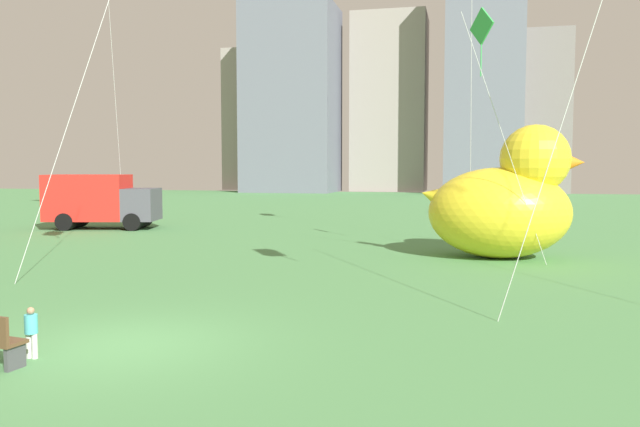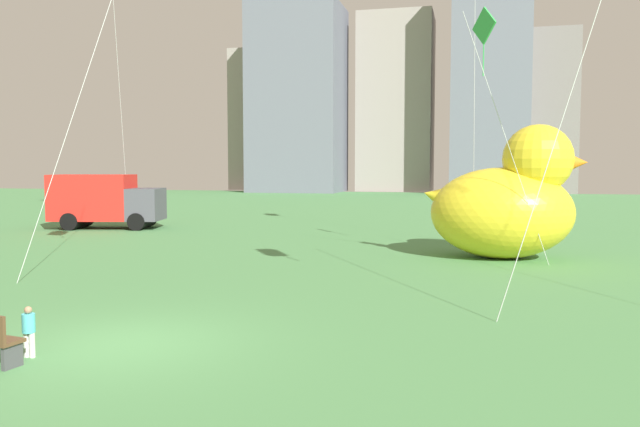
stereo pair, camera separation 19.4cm
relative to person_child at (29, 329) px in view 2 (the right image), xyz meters
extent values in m
plane|color=#4E8A4F|center=(1.11, 1.04, -0.49)|extent=(140.00, 140.00, 0.00)
cube|color=#47474C|center=(0.12, -0.56, -0.29)|extent=(0.13, 0.38, 0.39)
cylinder|color=silver|center=(-0.05, 0.00, -0.27)|extent=(0.10, 0.10, 0.43)
cylinder|color=silver|center=(0.05, 0.00, -0.27)|extent=(0.10, 0.10, 0.43)
cylinder|color=#4CBFC6|center=(0.00, 0.00, 0.11)|extent=(0.22, 0.22, 0.33)
sphere|color=#A87C5B|center=(0.00, 0.00, 0.33)|extent=(0.13, 0.13, 0.13)
ellipsoid|color=yellow|center=(8.36, 14.05, 1.13)|extent=(4.97, 3.68, 3.24)
sphere|color=yellow|center=(9.54, 14.05, 3.05)|extent=(2.42, 2.42, 2.42)
cone|color=orange|center=(10.63, 14.05, 2.93)|extent=(1.09, 1.09, 1.09)
cone|color=yellow|center=(6.19, 14.05, 1.67)|extent=(1.48, 1.30, 1.56)
cube|color=red|center=(-12.15, 20.11, 1.16)|extent=(4.47, 3.13, 2.40)
cube|color=#4C4C56|center=(-9.40, 20.73, 0.80)|extent=(2.05, 2.59, 1.68)
cylinder|color=black|center=(-9.59, 20.69, -0.04)|extent=(1.40, 2.54, 0.90)
cylinder|color=black|center=(-12.98, 19.93, -0.04)|extent=(1.40, 2.54, 0.90)
cube|color=#9E938C|center=(-20.89, 77.80, 9.36)|extent=(10.65, 8.53, 19.70)
cube|color=slate|center=(-14.89, 69.61, 11.41)|extent=(11.53, 9.26, 23.80)
cube|color=#9E938C|center=(-2.89, 76.17, 11.20)|extent=(9.72, 8.54, 23.38)
cube|color=slate|center=(9.11, 71.09, 13.22)|extent=(8.97, 11.71, 27.42)
cube|color=gray|center=(15.11, 75.50, 9.42)|extent=(8.83, 10.30, 19.83)
cylinder|color=silver|center=(-4.01, 7.40, 4.85)|extent=(2.11, 3.25, 10.69)
cylinder|color=silver|center=(7.34, 17.38, 6.13)|extent=(0.16, 1.57, 13.24)
cylinder|color=silver|center=(-12.10, 22.63, 9.80)|extent=(1.22, 3.77, 20.59)
cylinder|color=silver|center=(8.41, 11.99, 3.55)|extent=(2.93, 1.59, 8.08)
cube|color=green|center=(7.63, 13.44, 7.59)|extent=(0.79, 1.07, 1.27)
cylinder|color=green|center=(7.63, 13.44, 6.69)|extent=(0.04, 0.04, 1.60)
cylinder|color=silver|center=(9.28, 4.45, 4.46)|extent=(2.81, 0.04, 9.90)
camera|label=1|loc=(7.16, -9.07, 2.78)|focal=35.08mm
camera|label=2|loc=(7.35, -9.02, 2.78)|focal=35.08mm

